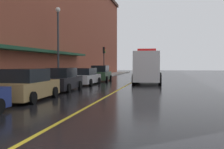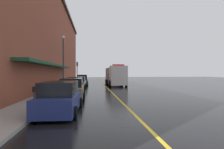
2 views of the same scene
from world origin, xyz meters
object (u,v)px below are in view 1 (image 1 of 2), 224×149
object	(u,v)px
box_truck	(148,67)
traffic_light_near	(104,56)
parked_car_1	(28,86)
parked_car_4	(101,74)
parked_car_3	(86,77)
parked_car_2	(63,80)
street_lamp_left	(58,37)

from	to	relation	value
box_truck	traffic_light_near	distance (m)	12.15
parked_car_1	parked_car_4	size ratio (longest dim) A/B	1.10
parked_car_3	box_truck	xyz separation A→B (m)	(5.74, 3.70, 0.88)
parked_car_2	traffic_light_near	size ratio (longest dim) A/B	1.11
parked_car_1	street_lamp_left	xyz separation A→B (m)	(-2.06, 9.39, 3.58)
parked_car_3	parked_car_1	bearing A→B (deg)	-178.16
box_truck	street_lamp_left	size ratio (longest dim) A/B	1.21
box_truck	traffic_light_near	world-z (taller)	traffic_light_near
parked_car_3	parked_car_4	bearing A→B (deg)	-0.20
parked_car_4	traffic_light_near	distance (m)	8.45
parked_car_1	parked_car_3	world-z (taller)	parked_car_1
parked_car_3	traffic_light_near	xyz separation A→B (m)	(-1.28, 13.50, 2.40)
street_lamp_left	traffic_light_near	distance (m)	15.71
parked_car_1	parked_car_3	bearing A→B (deg)	-0.37
parked_car_1	parked_car_4	distance (m)	17.04
traffic_light_near	parked_car_2	bearing A→B (deg)	-86.32
street_lamp_left	box_truck	bearing A→B (deg)	37.25
parked_car_2	box_truck	distance (m)	11.31
parked_car_1	box_truck	distance (m)	16.26
box_truck	parked_car_1	bearing A→B (deg)	-21.50
parked_car_1	parked_car_3	distance (m)	11.53
traffic_light_near	parked_car_1	bearing A→B (deg)	-86.80
parked_car_1	traffic_light_near	bearing A→B (deg)	2.24
parked_car_4	street_lamp_left	bearing A→B (deg)	163.07
box_truck	street_lamp_left	world-z (taller)	street_lamp_left
parked_car_1	parked_car_4	bearing A→B (deg)	-1.03
box_truck	parked_car_2	bearing A→B (deg)	-32.01
parked_car_1	box_truck	size ratio (longest dim) A/B	0.55
parked_car_2	parked_car_3	bearing A→B (deg)	-2.49
parked_car_2	street_lamp_left	distance (m)	5.60
parked_car_3	street_lamp_left	bearing A→B (deg)	139.07
parked_car_3	street_lamp_left	xyz separation A→B (m)	(-1.94, -2.14, 3.64)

